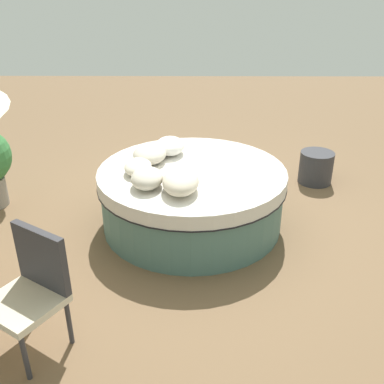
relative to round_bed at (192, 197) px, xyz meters
name	(u,v)px	position (x,y,z in m)	size (l,w,h in m)	color
ground_plane	(192,223)	(0.00, 0.00, -0.35)	(16.00, 16.00, 0.00)	brown
round_bed	(192,197)	(0.00, 0.00, 0.00)	(2.12, 2.12, 0.69)	#4C726B
throw_pillow_0	(170,146)	(-0.49, -0.27, 0.44)	(0.45, 0.35, 0.20)	white
throw_pillow_1	(150,154)	(-0.24, -0.49, 0.43)	(0.51, 0.38, 0.19)	beige
throw_pillow_2	(138,167)	(0.09, -0.59, 0.41)	(0.41, 0.30, 0.15)	beige
throw_pillow_3	(147,178)	(0.43, -0.45, 0.43)	(0.43, 0.33, 0.19)	beige
throw_pillow_4	(181,181)	(0.52, -0.11, 0.44)	(0.56, 0.37, 0.21)	beige
patio_chair	(32,284)	(1.86, -1.20, 0.21)	(0.70, 0.71, 0.98)	#333338
side_table	(316,167)	(-1.16, 1.71, -0.13)	(0.46, 0.46, 0.44)	#333338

